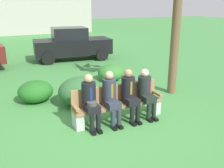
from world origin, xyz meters
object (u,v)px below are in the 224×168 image
object	(u,v)px
seated_man_centerleft	(111,95)
parked_car_far	(72,44)
shrub_near_bench	(81,91)
seated_man_rightmost	(146,90)
park_bench	(118,103)
shrub_far_lawn	(111,73)
seated_man_centerright	(130,92)
seated_man_leftmost	(90,99)
shrub_mid_lawn	(36,91)

from	to	relation	value
seated_man_centerleft	parked_car_far	distance (m)	7.67
shrub_near_bench	seated_man_rightmost	bearing A→B (deg)	-48.48
park_bench	parked_car_far	xyz separation A→B (m)	(1.02, 7.44, 0.40)
shrub_far_lawn	seated_man_centerright	bearing A→B (deg)	-106.77
park_bench	seated_man_leftmost	distance (m)	0.85
seated_man_centerleft	parked_car_far	bearing A→B (deg)	80.50
parked_car_far	seated_man_rightmost	bearing A→B (deg)	-91.95
seated_man_leftmost	shrub_mid_lawn	distance (m)	2.47
seated_man_leftmost	seated_man_rightmost	size ratio (longest dim) A/B	1.03
park_bench	parked_car_far	world-z (taller)	parked_car_far
park_bench	seated_man_centerright	size ratio (longest dim) A/B	1.81
seated_man_centerleft	parked_car_far	xyz separation A→B (m)	(1.27, 7.56, 0.10)
shrub_near_bench	park_bench	bearing A→B (deg)	-67.90
park_bench	seated_man_rightmost	bearing A→B (deg)	-10.00
seated_man_centerleft	seated_man_centerright	xyz separation A→B (m)	(0.52, -0.00, -0.01)
seated_man_centerleft	seated_man_centerright	size ratio (longest dim) A/B	1.01
park_bench	parked_car_far	size ratio (longest dim) A/B	0.59
shrub_mid_lawn	parked_car_far	bearing A→B (deg)	62.79
seated_man_leftmost	shrub_mid_lawn	bearing A→B (deg)	112.38
seated_man_rightmost	shrub_near_bench	world-z (taller)	seated_man_rightmost
seated_man_rightmost	park_bench	bearing A→B (deg)	170.00
parked_car_far	park_bench	bearing A→B (deg)	-97.78
seated_man_leftmost	seated_man_centerleft	world-z (taller)	seated_man_centerleft
seated_man_centerright	parked_car_far	xyz separation A→B (m)	(0.74, 7.56, 0.11)
shrub_mid_lawn	park_bench	bearing A→B (deg)	-51.03
shrub_near_bench	shrub_mid_lawn	distance (m)	1.42
shrub_near_bench	shrub_mid_lawn	xyz separation A→B (m)	(-1.17, 0.79, -0.09)
seated_man_rightmost	parked_car_far	xyz separation A→B (m)	(0.26, 7.57, 0.13)
seated_man_rightmost	shrub_near_bench	xyz separation A→B (m)	(-1.30, 1.47, -0.29)
seated_man_centerleft	parked_car_far	world-z (taller)	parked_car_far
shrub_near_bench	parked_car_far	size ratio (longest dim) A/B	0.33
shrub_near_bench	parked_car_far	bearing A→B (deg)	75.69
seated_man_centerleft	shrub_near_bench	size ratio (longest dim) A/B	0.99
park_bench	seated_man_rightmost	world-z (taller)	seated_man_rightmost
parked_car_far	seated_man_leftmost	bearing A→B (deg)	-103.39
seated_man_leftmost	parked_car_far	xyz separation A→B (m)	(1.80, 7.57, 0.11)
shrub_mid_lawn	parked_car_far	world-z (taller)	parked_car_far
seated_man_leftmost	shrub_near_bench	xyz separation A→B (m)	(0.25, 1.47, -0.31)
park_bench	shrub_mid_lawn	world-z (taller)	park_bench
park_bench	seated_man_centerleft	size ratio (longest dim) A/B	1.79
seated_man_centerright	seated_man_rightmost	world-z (taller)	seated_man_centerright
seated_man_leftmost	parked_car_far	size ratio (longest dim) A/B	0.32
seated_man_centerright	shrub_mid_lawn	xyz separation A→B (m)	(-1.99, 2.25, -0.40)
park_bench	shrub_mid_lawn	bearing A→B (deg)	128.97
seated_man_centerright	shrub_near_bench	size ratio (longest dim) A/B	0.98
shrub_mid_lawn	shrub_far_lawn	world-z (taller)	shrub_mid_lawn
seated_man_leftmost	shrub_mid_lawn	size ratio (longest dim) A/B	1.25
seated_man_leftmost	shrub_far_lawn	world-z (taller)	seated_man_leftmost
shrub_far_lawn	shrub_near_bench	bearing A→B (deg)	-134.89
seated_man_rightmost	seated_man_leftmost	bearing A→B (deg)	-179.95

